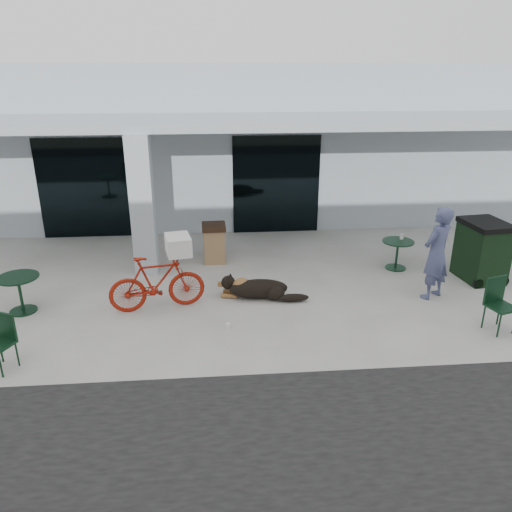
{
  "coord_description": "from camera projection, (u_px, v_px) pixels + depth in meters",
  "views": [
    {
      "loc": [
        0.08,
        -8.5,
        4.51
      ],
      "look_at": [
        0.86,
        0.51,
        1.0
      ],
      "focal_mm": 35.0,
      "sensor_mm": 36.0,
      "label": 1
    }
  ],
  "objects": [
    {
      "name": "storefront_glass_right",
      "position": [
        276.0,
        185.0,
        13.8
      ],
      "size": [
        2.4,
        0.06,
        2.7
      ],
      "primitive_type": "cube",
      "color": "black",
      "rests_on": "ground"
    },
    {
      "name": "trash_receptacle",
      "position": [
        214.0,
        243.0,
        11.95
      ],
      "size": [
        0.57,
        0.57,
        0.95
      ],
      "primitive_type": null,
      "rotation": [
        0.0,
        0.0,
        0.03
      ],
      "color": "#92704C",
      "rests_on": "ground"
    },
    {
      "name": "wheeled_bin",
      "position": [
        482.0,
        251.0,
        10.92
      ],
      "size": [
        0.94,
        1.13,
        1.33
      ],
      "primitive_type": null,
      "rotation": [
        0.0,
        0.0,
        0.12
      ],
      "color": "black",
      "rests_on": "ground"
    },
    {
      "name": "overhang",
      "position": [
        208.0,
        122.0,
        11.7
      ],
      "size": [
        22.0,
        2.8,
        0.18
      ],
      "primitive_type": "cube",
      "color": "#A6B2BC",
      "rests_on": "column"
    },
    {
      "name": "laundry_basket",
      "position": [
        178.0,
        245.0,
        9.45
      ],
      "size": [
        0.55,
        0.68,
        0.36
      ],
      "primitive_type": "cube",
      "rotation": [
        0.0,
        0.0,
        1.77
      ],
      "color": "white",
      "rests_on": "bicycle"
    },
    {
      "name": "person",
      "position": [
        436.0,
        253.0,
        9.94
      ],
      "size": [
        0.84,
        0.76,
        1.92
      ],
      "primitive_type": "imported",
      "rotation": [
        0.0,
        0.0,
        3.7
      ],
      "color": "#464E77",
      "rests_on": "ground"
    },
    {
      "name": "building",
      "position": [
        210.0,
        135.0,
        16.6
      ],
      "size": [
        22.0,
        7.0,
        4.5
      ],
      "primitive_type": "cube",
      "color": "#A6B2BC",
      "rests_on": "ground"
    },
    {
      "name": "ground",
      "position": [
        214.0,
        316.0,
        9.52
      ],
      "size": [
        80.0,
        80.0,
        0.0
      ],
      "primitive_type": "plane",
      "color": "beige",
      "rests_on": "ground"
    },
    {
      "name": "cafe_table_near",
      "position": [
        21.0,
        294.0,
        9.55
      ],
      "size": [
        0.79,
        0.79,
        0.73
      ],
      "primitive_type": null,
      "rotation": [
        0.0,
        0.0,
        -0.0
      ],
      "color": "#11321D",
      "rests_on": "ground"
    },
    {
      "name": "cafe_chair_far_a",
      "position": [
        501.0,
        306.0,
        8.82
      ],
      "size": [
        0.56,
        0.59,
        0.98
      ],
      "primitive_type": null,
      "rotation": [
        0.0,
        0.0,
        0.29
      ],
      "color": "#11321D",
      "rests_on": "ground"
    },
    {
      "name": "dog",
      "position": [
        259.0,
        288.0,
        10.16
      ],
      "size": [
        1.45,
        0.74,
        0.46
      ],
      "primitive_type": null,
      "rotation": [
        0.0,
        0.0,
        -0.22
      ],
      "color": "black",
      "rests_on": "ground"
    },
    {
      "name": "cafe_table_far",
      "position": [
        397.0,
        255.0,
        11.59
      ],
      "size": [
        0.87,
        0.87,
        0.68
      ],
      "primitive_type": null,
      "rotation": [
        0.0,
        0.0,
        0.23
      ],
      "color": "#11321D",
      "rests_on": "ground"
    },
    {
      "name": "bicycle",
      "position": [
        157.0,
        283.0,
        9.6
      ],
      "size": [
        1.9,
        0.87,
        1.11
      ],
      "primitive_type": "imported",
      "rotation": [
        0.0,
        0.0,
        1.77
      ],
      "color": "maroon",
      "rests_on": "ground"
    },
    {
      "name": "cup_near_dog",
      "position": [
        228.0,
        326.0,
        9.06
      ],
      "size": [
        0.1,
        0.1,
        0.1
      ],
      "primitive_type": "cylinder",
      "rotation": [
        0.0,
        0.0,
        -0.33
      ],
      "color": "white",
      "rests_on": "ground"
    },
    {
      "name": "cafe_chair_far_b",
      "position": [
        475.0,
        248.0,
        11.48
      ],
      "size": [
        0.64,
        0.61,
        1.06
      ],
      "primitive_type": null,
      "rotation": [
        0.0,
        0.0,
        -1.27
      ],
      "color": "#11321D",
      "rests_on": "ground"
    },
    {
      "name": "column",
      "position": [
        143.0,
        206.0,
        10.97
      ],
      "size": [
        0.5,
        0.5,
        3.12
      ],
      "primitive_type": "cube",
      "color": "#A6B2BC",
      "rests_on": "ground"
    },
    {
      "name": "storefront_glass_left",
      "position": [
        92.0,
        189.0,
        13.4
      ],
      "size": [
        2.8,
        0.06,
        2.7
      ],
      "primitive_type": "cube",
      "color": "black",
      "rests_on": "ground"
    },
    {
      "name": "cup_on_table",
      "position": [
        402.0,
        236.0,
        11.58
      ],
      "size": [
        0.11,
        0.11,
        0.12
      ],
      "primitive_type": "cylinder",
      "rotation": [
        0.0,
        0.0,
        0.23
      ],
      "color": "white",
      "rests_on": "cafe_table_far"
    }
  ]
}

